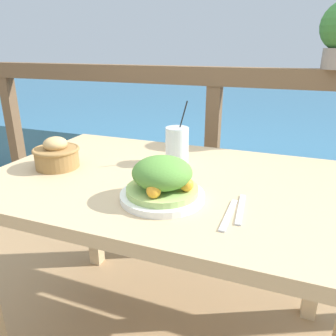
{
  "coord_description": "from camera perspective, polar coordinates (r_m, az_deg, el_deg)",
  "views": [
    {
      "loc": [
        0.38,
        -0.97,
        1.15
      ],
      "look_at": [
        0.03,
        -0.06,
        0.79
      ],
      "focal_mm": 35.0,
      "sensor_mm": 36.0,
      "label": 1
    }
  ],
  "objects": [
    {
      "name": "patio_table",
      "position": [
        1.16,
        -0.3,
        -5.86
      ],
      "size": [
        1.23,
        0.81,
        0.73
      ],
      "color": "tan",
      "rests_on": "ground_plane"
    },
    {
      "name": "drink_glass",
      "position": [
        1.24,
        1.58,
        3.94
      ],
      "size": [
        0.09,
        0.09,
        0.24
      ],
      "color": "silver",
      "rests_on": "patio_table"
    },
    {
      "name": "railing_fence",
      "position": [
        1.72,
        7.91,
        8.31
      ],
      "size": [
        2.8,
        0.08,
        1.06
      ],
      "color": "brown",
      "rests_on": "ground_plane"
    },
    {
      "name": "salad_plate",
      "position": [
        0.94,
        -1.01,
        -2.38
      ],
      "size": [
        0.25,
        0.25,
        0.13
      ],
      "color": "white",
      "rests_on": "patio_table"
    },
    {
      "name": "sea_backdrop",
      "position": [
        4.26,
        15.49,
        7.37
      ],
      "size": [
        12.0,
        4.0,
        0.48
      ],
      "color": "teal",
      "rests_on": "ground_plane"
    },
    {
      "name": "knife",
      "position": [
        0.93,
        12.54,
        -6.97
      ],
      "size": [
        0.03,
        0.18,
        0.0
      ],
      "color": "silver",
      "rests_on": "patio_table"
    },
    {
      "name": "bread_basket",
      "position": [
        1.27,
        -18.83,
        2.21
      ],
      "size": [
        0.17,
        0.17,
        0.12
      ],
      "color": "olive",
      "rests_on": "patio_table"
    },
    {
      "name": "fork",
      "position": [
        0.89,
        10.54,
        -7.99
      ],
      "size": [
        0.02,
        0.18,
        0.0
      ],
      "color": "silver",
      "rests_on": "patio_table"
    }
  ]
}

